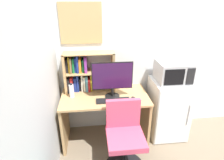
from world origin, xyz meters
TOP-DOWN VIEW (x-y plane):
  - wall_back at (0.40, 0.02)m, footprint 6.40×0.04m
  - wall_left at (-1.62, -1.60)m, footprint 0.04×4.40m
  - desk at (-0.94, -0.33)m, footprint 1.22×0.67m
  - hutch_bookshelf at (-1.23, -0.11)m, footprint 0.71×0.25m
  - monitor at (-0.84, -0.37)m, footprint 0.55×0.20m
  - keyboard at (-0.84, -0.50)m, footprint 0.45×0.13m
  - computer_mouse at (-0.56, -0.49)m, footprint 0.06×0.11m
  - water_bottle at (-1.39, -0.32)m, footprint 0.07×0.07m
  - mini_fridge at (0.04, -0.30)m, footprint 0.54×0.55m
  - microwave at (0.04, -0.30)m, footprint 0.45×0.41m
  - desk_chair at (-0.74, -0.88)m, footprint 0.51×0.51m
  - wall_corkboard at (-1.22, -0.01)m, footprint 0.57×0.02m

SIDE VIEW (x-z plane):
  - desk_chair at x=-0.74m, z-range -0.05..0.86m
  - mini_fridge at x=0.04m, z-range 0.00..0.92m
  - desk at x=-0.94m, z-range 0.15..0.91m
  - keyboard at x=-0.84m, z-range 0.76..0.78m
  - computer_mouse at x=-0.56m, z-range 0.76..0.79m
  - water_bottle at x=-1.39m, z-range 0.75..0.96m
  - hutch_bookshelf at x=-1.23m, z-range 0.75..1.33m
  - monitor at x=-0.84m, z-range 0.79..1.30m
  - microwave at x=0.04m, z-range 0.92..1.21m
  - wall_back at x=0.40m, z-range 0.00..2.60m
  - wall_left at x=-1.62m, z-range 0.00..2.60m
  - wall_corkboard at x=-1.22m, z-range 1.44..1.98m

